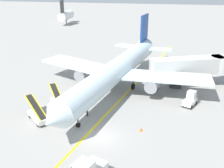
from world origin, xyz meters
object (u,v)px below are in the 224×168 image
baggage_tug_near_wing (190,99)px  belt_loader_forward_hold (58,102)px  ground_crew_marshaller (87,109)px  jet_bridge (196,65)px  belt_loader_aft_hold (38,115)px  safety_cone_wingtip_left (141,129)px  airliner (117,70)px  safety_cone_nose_left (73,87)px  safety_cone_nose_right (107,87)px

baggage_tug_near_wing → belt_loader_forward_hold: size_ratio=0.57×
belt_loader_forward_hold → ground_crew_marshaller: (4.56, -1.67, 0.13)m
jet_bridge → baggage_tug_near_wing: 7.98m
belt_loader_forward_hold → baggage_tug_near_wing: bearing=11.8°
belt_loader_forward_hold → belt_loader_aft_hold: same height
jet_bridge → safety_cone_wingtip_left: jet_bridge is taller
airliner → baggage_tug_near_wing: size_ratio=12.82×
ground_crew_marshaller → safety_cone_wingtip_left: 7.57m
belt_loader_forward_hold → safety_cone_nose_left: 6.91m
airliner → belt_loader_aft_hold: 13.98m
airliner → jet_bridge: 12.74m
jet_bridge → belt_loader_aft_hold: jet_bridge is taller
jet_bridge → airliner: bearing=-161.4°
baggage_tug_near_wing → safety_cone_nose_left: (-18.09, 3.14, -0.71)m
jet_bridge → ground_crew_marshaller: (-14.49, -12.87, -2.63)m
ground_crew_marshaller → baggage_tug_near_wing: bearing=22.1°
safety_cone_nose_right → ground_crew_marshaller: bearing=-94.8°
safety_cone_wingtip_left → belt_loader_forward_hold: bearing=160.7°
baggage_tug_near_wing → safety_cone_nose_left: baggage_tug_near_wing is taller
airliner → jet_bridge: (12.07, 4.07, 0.12)m
safety_cone_nose_left → safety_cone_nose_right: size_ratio=1.00×
belt_loader_forward_hold → safety_cone_wingtip_left: (11.70, -4.11, -0.56)m
airliner → ground_crew_marshaller: airliner is taller
belt_loader_aft_hold → ground_crew_marshaller: 6.16m
airliner → safety_cone_wingtip_left: (4.72, -11.24, -3.20)m
ground_crew_marshaller → safety_cone_nose_left: (-4.75, 8.56, -0.69)m
safety_cone_wingtip_left → ground_crew_marshaller: bearing=161.2°
jet_bridge → safety_cone_nose_left: size_ratio=29.56×
belt_loader_forward_hold → safety_cone_wingtip_left: size_ratio=10.88×
jet_bridge → baggage_tug_near_wing: (-1.15, -7.45, -2.62)m
jet_bridge → safety_cone_wingtip_left: bearing=-115.7°
safety_cone_nose_left → airliner: bearing=2.0°
airliner → safety_cone_nose_right: size_ratio=79.51×
belt_loader_forward_hold → safety_cone_nose_right: bearing=55.1°
airliner → belt_loader_forward_hold: size_ratio=7.31×
airliner → baggage_tug_near_wing: 11.70m
baggage_tug_near_wing → safety_cone_nose_right: 13.17m
ground_crew_marshaller → safety_cone_wingtip_left: ground_crew_marshaller is taller
safety_cone_nose_right → safety_cone_wingtip_left: same height
safety_cone_nose_left → safety_cone_wingtip_left: same height
belt_loader_forward_hold → safety_cone_wingtip_left: belt_loader_forward_hold is taller
safety_cone_wingtip_left → jet_bridge: bearing=64.3°
airliner → ground_crew_marshaller: size_ratio=20.58×
airliner → safety_cone_nose_left: 7.85m
jet_bridge → belt_loader_aft_hold: (-20.22, -15.11, -2.77)m
safety_cone_nose_right → belt_loader_aft_hold: bearing=-119.4°
belt_loader_aft_hold → safety_cone_wingtip_left: 12.89m
jet_bridge → safety_cone_nose_right: 14.52m
ground_crew_marshaller → safety_cone_nose_left: bearing=119.1°
airliner → belt_loader_aft_hold: (-8.15, -11.04, -2.64)m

